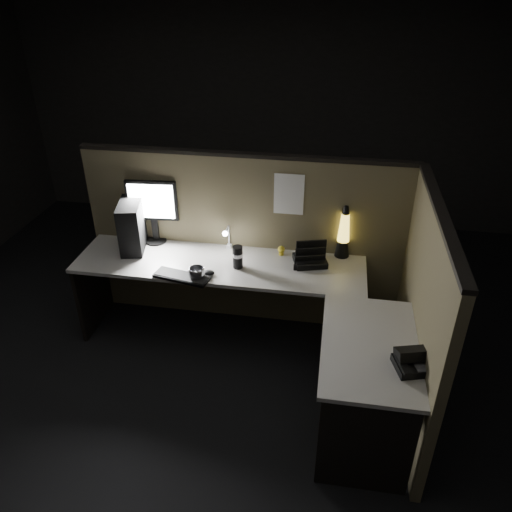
% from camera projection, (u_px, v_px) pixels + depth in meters
% --- Properties ---
extents(floor, '(6.00, 6.00, 0.00)m').
position_uv_depth(floor, '(224.00, 387.00, 3.78)').
color(floor, black).
rests_on(floor, ground).
extents(room_shell, '(6.00, 6.00, 6.00)m').
position_uv_depth(room_shell, '(215.00, 189.00, 2.96)').
color(room_shell, silver).
rests_on(room_shell, ground).
extents(partition_back, '(2.66, 0.06, 1.50)m').
position_uv_depth(partition_back, '(245.00, 242.00, 4.20)').
color(partition_back, brown).
rests_on(partition_back, ground).
extents(partition_right, '(0.06, 1.66, 1.50)m').
position_uv_depth(partition_right, '(420.00, 318.00, 3.30)').
color(partition_right, brown).
rests_on(partition_right, ground).
extents(desk, '(2.60, 1.60, 0.73)m').
position_uv_depth(desk, '(253.00, 308.00, 3.68)').
color(desk, beige).
rests_on(desk, ground).
extents(pc_tower, '(0.25, 0.41, 0.40)m').
position_uv_depth(pc_tower, '(132.00, 225.00, 4.07)').
color(pc_tower, black).
rests_on(pc_tower, desk).
extents(monitor, '(0.42, 0.18, 0.54)m').
position_uv_depth(monitor, '(152.00, 206.00, 4.10)').
color(monitor, black).
rests_on(monitor, desk).
extents(keyboard, '(0.45, 0.22, 0.02)m').
position_uv_depth(keyboard, '(182.00, 277.00, 3.75)').
color(keyboard, black).
rests_on(keyboard, desk).
extents(mouse, '(0.09, 0.07, 0.03)m').
position_uv_depth(mouse, '(209.00, 273.00, 3.79)').
color(mouse, black).
rests_on(mouse, desk).
extents(clip_lamp, '(0.04, 0.17, 0.22)m').
position_uv_depth(clip_lamp, '(227.00, 238.00, 4.04)').
color(clip_lamp, silver).
rests_on(clip_lamp, desk).
extents(organizer, '(0.29, 0.27, 0.19)m').
position_uv_depth(organizer, '(310.00, 258.00, 3.93)').
color(organizer, black).
rests_on(organizer, desk).
extents(lava_lamp, '(0.12, 0.12, 0.44)m').
position_uv_depth(lava_lamp, '(343.00, 236.00, 3.95)').
color(lava_lamp, black).
rests_on(lava_lamp, desk).
extents(travel_mug, '(0.08, 0.08, 0.18)m').
position_uv_depth(travel_mug, '(238.00, 257.00, 3.85)').
color(travel_mug, black).
rests_on(travel_mug, desk).
extents(steel_mug, '(0.16, 0.16, 0.10)m').
position_uv_depth(steel_mug, '(197.00, 274.00, 3.72)').
color(steel_mug, silver).
rests_on(steel_mug, desk).
extents(figurine, '(0.06, 0.06, 0.06)m').
position_uv_depth(figurine, '(281.00, 249.00, 4.03)').
color(figurine, gold).
rests_on(figurine, desk).
extents(pinned_paper, '(0.23, 0.00, 0.33)m').
position_uv_depth(pinned_paper, '(289.00, 194.00, 3.87)').
color(pinned_paper, white).
rests_on(pinned_paper, partition_back).
extents(desk_phone, '(0.25, 0.25, 0.13)m').
position_uv_depth(desk_phone, '(413.00, 361.00, 2.90)').
color(desk_phone, black).
rests_on(desk_phone, desk).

